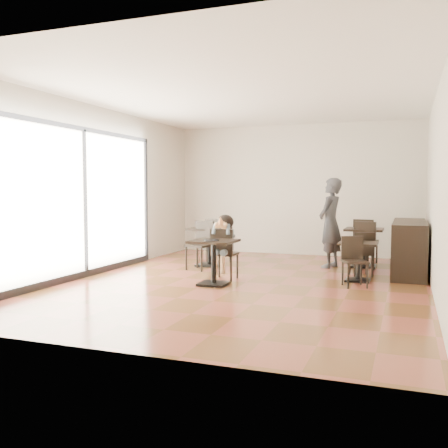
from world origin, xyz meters
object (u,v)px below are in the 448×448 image
at_px(chair_mid_b, 355,262).
at_px(cafe_table_left, 209,247).
at_px(cafe_table_mid, 358,262).
at_px(chair_left_b, 199,246).
at_px(child_chair, 225,254).
at_px(adult_patron, 330,223).
at_px(chair_back_a, 366,241).
at_px(chair_left_a, 219,240).
at_px(child, 225,247).
at_px(chair_back_b, 362,247).
at_px(chair_mid_a, 361,254).
at_px(cafe_table_back, 364,248).
at_px(child_table, 214,263).

bearing_deg(chair_mid_b, cafe_table_left, 134.52).
bearing_deg(cafe_table_mid, chair_left_b, 176.73).
bearing_deg(child_chair, adult_patron, -127.23).
bearing_deg(chair_back_a, cafe_table_left, 39.91).
relative_size(child_chair, chair_left_a, 0.95).
distance_m(child, chair_back_b, 2.85).
height_order(adult_patron, chair_back_b, adult_patron).
bearing_deg(child_chair, chair_back_a, -127.28).
bearing_deg(chair_left_b, chair_back_a, 46.31).
distance_m(child, chair_mid_b, 2.26).
bearing_deg(child_chair, cafe_table_mid, -163.73).
xyz_separation_m(cafe_table_mid, chair_back_b, (-0.04, 1.15, 0.14)).
height_order(cafe_table_mid, chair_mid_a, chair_mid_a).
relative_size(child_chair, child, 0.79).
relative_size(child_chair, chair_mid_a, 1.11).
distance_m(chair_left_b, chair_back_a, 3.70).
relative_size(adult_patron, cafe_table_mid, 2.67).
distance_m(cafe_table_mid, cafe_table_left, 3.19).
xyz_separation_m(chair_mid_b, chair_left_a, (-3.11, 1.83, 0.07)).
bearing_deg(child, cafe_table_back, 46.79).
distance_m(child, chair_mid_a, 2.56).
relative_size(child, cafe_table_back, 1.43).
xyz_separation_m(cafe_table_left, chair_mid_b, (3.11, -1.28, 0.01)).
xyz_separation_m(cafe_table_left, chair_mid_a, (3.11, -0.18, 0.01)).
relative_size(child, chair_mid_a, 1.39).
distance_m(cafe_table_back, chair_back_a, 0.56).
bearing_deg(adult_patron, chair_back_b, 82.51).
bearing_deg(chair_back_a, chair_left_b, 47.57).
bearing_deg(chair_left_a, chair_mid_a, 179.11).
distance_m(chair_mid_b, chair_back_a, 2.80).
height_order(child_table, cafe_table_left, cafe_table_left).
xyz_separation_m(child_chair, chair_left_b, (-0.85, 0.83, 0.03)).
height_order(chair_mid_b, chair_left_b, chair_left_b).
distance_m(child_table, chair_back_b, 3.23).
height_order(child_table, chair_left_b, chair_left_b).
bearing_deg(cafe_table_left, chair_mid_b, -22.36).
xyz_separation_m(child_chair, chair_left_a, (-0.85, 1.93, 0.03)).
relative_size(adult_patron, chair_mid_b, 2.22).
distance_m(child, chair_left_a, 2.12).
relative_size(adult_patron, chair_back_a, 1.90).
relative_size(child_chair, cafe_table_mid, 1.33).
bearing_deg(chair_mid_a, adult_patron, -73.91).
xyz_separation_m(adult_patron, chair_back_b, (0.65, -0.25, -0.44)).
relative_size(adult_patron, cafe_table_left, 2.29).
xyz_separation_m(chair_back_a, chair_back_b, (0.00, -1.10, 0.00)).
distance_m(child_table, chair_mid_b, 2.34).
relative_size(cafe_table_back, chair_mid_b, 0.97).
relative_size(chair_back_a, chair_back_b, 1.00).
bearing_deg(cafe_table_back, chair_mid_b, -88.97).
height_order(cafe_table_mid, chair_back_a, chair_back_a).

